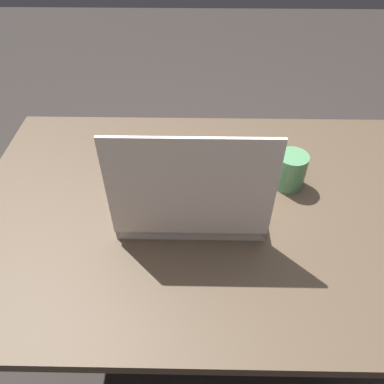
# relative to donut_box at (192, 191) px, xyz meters

# --- Properties ---
(ground_plane) EXTENTS (8.00, 8.00, 0.00)m
(ground_plane) POSITION_rel_donut_box_xyz_m (-0.04, 0.00, -0.80)
(ground_plane) COLOR #2D2826
(dining_table) EXTENTS (1.30, 0.88, 0.74)m
(dining_table) POSITION_rel_donut_box_xyz_m (-0.04, 0.00, -0.15)
(dining_table) COLOR #4C3D2D
(dining_table) RESTS_ON ground_plane
(donut_box) EXTENTS (0.37, 0.33, 0.32)m
(donut_box) POSITION_rel_donut_box_xyz_m (0.00, 0.00, 0.00)
(donut_box) COLOR silver
(donut_box) RESTS_ON dining_table
(coffee_mug) EXTENTS (0.09, 0.09, 0.11)m
(coffee_mug) POSITION_rel_donut_box_xyz_m (-0.28, -0.09, 0.00)
(coffee_mug) COLOR #4C8456
(coffee_mug) RESTS_ON dining_table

